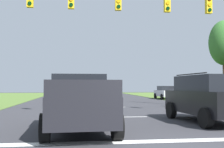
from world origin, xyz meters
TOP-DOWN VIEW (x-y plane):
  - stop_bar_stripe at (0.00, 2.25)m, footprint 13.30×0.45m
  - lane_dash_0 at (0.00, 8.25)m, footprint 2.50×0.15m
  - lane_dash_1 at (0.00, 14.52)m, footprint 2.50×0.15m
  - lane_dash_2 at (0.00, 23.56)m, footprint 2.50×0.15m
  - lane_dash_3 at (0.00, 31.53)m, footprint 2.50×0.15m
  - lane_dash_4 at (0.00, 40.01)m, footprint 2.50×0.15m
  - overhead_signal_span at (0.20, 9.01)m, footprint 15.94×0.31m
  - pickup_truck at (-2.15, 4.40)m, footprint 2.44×5.47m
  - suv_black at (3.29, 5.84)m, footprint 2.40×4.89m
  - distant_car_crossing_white at (-1.80, 21.73)m, footprint 4.38×2.18m
  - distant_car_oncoming at (7.99, 25.63)m, footprint 2.10×4.34m
  - tree_roadside_right at (12.68, 21.17)m, footprint 3.05×3.05m

SIDE VIEW (x-z plane):
  - stop_bar_stripe at x=0.00m, z-range 0.00..0.01m
  - lane_dash_0 at x=0.00m, z-range 0.00..0.01m
  - lane_dash_1 at x=0.00m, z-range 0.00..0.01m
  - lane_dash_2 at x=0.00m, z-range 0.00..0.01m
  - lane_dash_3 at x=0.00m, z-range 0.00..0.01m
  - lane_dash_4 at x=0.00m, z-range 0.00..0.01m
  - distant_car_crossing_white at x=-1.80m, z-range 0.03..1.55m
  - distant_car_oncoming at x=7.99m, z-range 0.03..1.55m
  - pickup_truck at x=-2.15m, z-range -0.01..1.94m
  - suv_black at x=3.29m, z-range 0.03..2.09m
  - overhead_signal_span at x=0.20m, z-range 0.51..8.08m
  - tree_roadside_right at x=12.68m, z-range 1.76..10.00m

